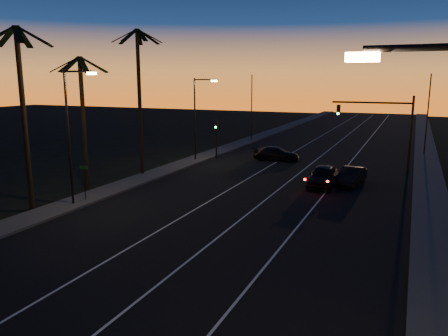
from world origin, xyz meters
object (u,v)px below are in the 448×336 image
at_px(signal_mast, 384,120).
at_px(lead_car, 323,176).
at_px(cross_car, 276,154).
at_px(right_car, 351,176).

xyz_separation_m(signal_mast, lead_car, (-3.75, -7.86, -3.94)).
height_order(lead_car, cross_car, lead_car).
distance_m(signal_mast, lead_car, 9.56).
bearing_deg(lead_car, signal_mast, 64.52).
distance_m(signal_mast, right_car, 7.83).
height_order(signal_mast, right_car, signal_mast).
distance_m(right_car, cross_car, 11.90).
relative_size(signal_mast, right_car, 1.59).
bearing_deg(lead_car, cross_car, 125.42).
bearing_deg(signal_mast, cross_car, 171.27).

